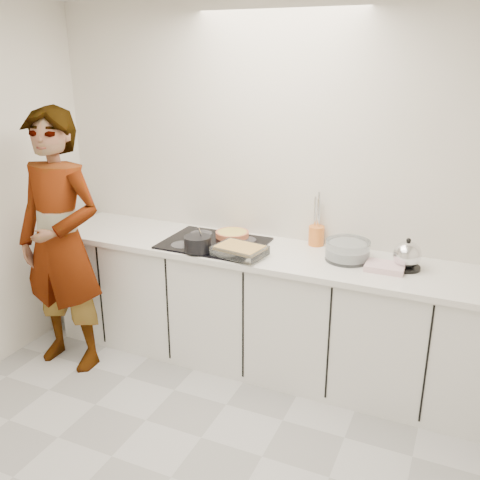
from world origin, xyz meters
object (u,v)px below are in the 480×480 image
at_px(saucepan, 198,244).
at_px(utensil_crock, 316,236).
at_px(kettle, 407,256).
at_px(mixing_bowl, 347,251).
at_px(baking_dish, 240,250).
at_px(hob, 214,243).
at_px(tart_dish, 232,234).
at_px(cook, 61,243).

xyz_separation_m(saucepan, utensil_crock, (0.70, 0.49, 0.00)).
bearing_deg(kettle, mixing_bowl, -179.99).
distance_m(mixing_bowl, kettle, 0.38).
distance_m(baking_dish, kettle, 1.09).
bearing_deg(baking_dish, hob, 149.63).
xyz_separation_m(tart_dish, cook, (-1.03, -0.68, 0.00)).
relative_size(tart_dish, cook, 0.15).
relative_size(mixing_bowl, utensil_crock, 2.11).
bearing_deg(cook, kettle, 13.98).
distance_m(saucepan, cook, 0.98).
height_order(saucepan, mixing_bowl, saucepan).
height_order(hob, cook, cook).
distance_m(baking_dish, mixing_bowl, 0.72).
xyz_separation_m(mixing_bowl, utensil_crock, (-0.28, 0.21, 0.01)).
bearing_deg(mixing_bowl, saucepan, -163.95).
bearing_deg(tart_dish, cook, -146.50).
bearing_deg(cook, hob, 27.86).
distance_m(tart_dish, mixing_bowl, 0.89).
distance_m(tart_dish, cook, 1.23).
relative_size(saucepan, baking_dish, 0.68).
bearing_deg(mixing_bowl, baking_dish, -160.63).
relative_size(tart_dish, mixing_bowl, 0.94).
xyz_separation_m(hob, mixing_bowl, (0.96, 0.08, 0.06)).
height_order(tart_dish, mixing_bowl, mixing_bowl).
relative_size(mixing_bowl, cook, 0.16).
xyz_separation_m(baking_dish, utensil_crock, (0.40, 0.45, 0.02)).
xyz_separation_m(tart_dish, mixing_bowl, (0.89, -0.09, 0.03)).
height_order(utensil_crock, cook, cook).
relative_size(saucepan, utensil_crock, 1.78).
height_order(hob, mixing_bowl, mixing_bowl).
bearing_deg(hob, baking_dish, -30.37).
xyz_separation_m(tart_dish, baking_dish, (0.21, -0.33, 0.01)).
bearing_deg(utensil_crock, tart_dish, -168.80).
bearing_deg(utensil_crock, mixing_bowl, -37.01).
bearing_deg(baking_dish, saucepan, -171.86).
distance_m(tart_dish, saucepan, 0.38).
xyz_separation_m(utensil_crock, cook, (-1.64, -0.80, -0.03)).
bearing_deg(cook, utensil_crock, 25.55).
bearing_deg(utensil_crock, baking_dish, -132.07).
relative_size(hob, cook, 0.38).
height_order(tart_dish, baking_dish, baking_dish).
height_order(hob, kettle, kettle).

